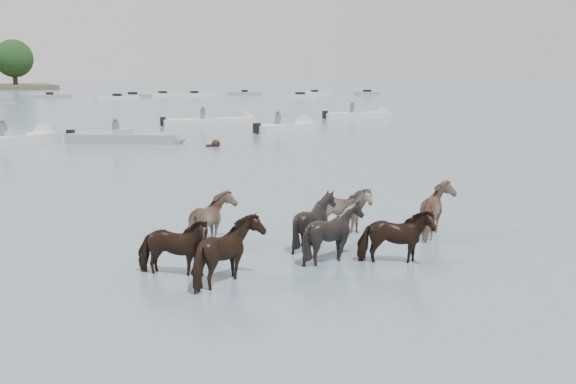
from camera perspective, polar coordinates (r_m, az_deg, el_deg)
name	(u,v)px	position (r m, az deg, el deg)	size (l,w,h in m)	color
ground	(282,250)	(13.35, -0.51, -5.11)	(400.00, 400.00, 0.00)	slate
pony_herd	(313,229)	(12.95, 2.23, -3.31)	(7.66, 4.21, 1.31)	black
swimming_pony	(215,144)	(32.22, -6.46, 4.20)	(0.72, 0.44, 0.44)	black
motorboat_a	(25,139)	(36.00, -22.18, 4.35)	(5.15, 4.44, 1.92)	silver
motorboat_b	(139,138)	(34.54, -13.00, 4.62)	(6.14, 4.53, 1.92)	gray
motorboat_c	(220,122)	(45.49, -5.98, 6.18)	(7.00, 2.12, 1.92)	silver
motorboat_d	(292,127)	(40.76, 0.36, 5.75)	(5.36, 3.40, 1.92)	silver
motorboat_e	(365,115)	(52.43, 6.84, 6.72)	(6.09, 2.25, 1.92)	silver
distant_flotilla	(25,99)	(91.18, -22.19, 7.62)	(107.18, 28.21, 0.93)	silver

